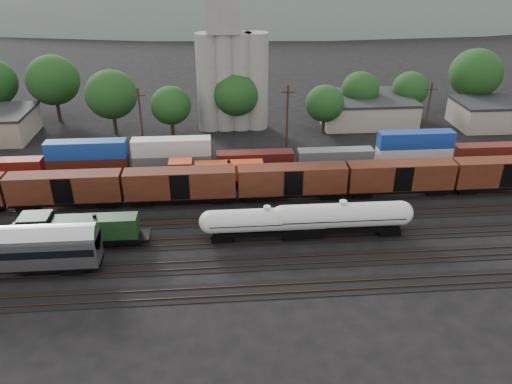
{
  "coord_description": "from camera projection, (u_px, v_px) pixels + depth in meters",
  "views": [
    {
      "loc": [
        0.48,
        -56.86,
        33.01
      ],
      "look_at": [
        5.19,
        2.0,
        3.0
      ],
      "focal_mm": 35.0,
      "sensor_mm": 36.0,
      "label": 1
    }
  ],
  "objects": [
    {
      "name": "tank_car_b",
      "position": [
        342.0,
        217.0,
        60.84
      ],
      "size": [
        17.7,
        3.17,
        4.64
      ],
      "color": "silver",
      "rests_on": "ground"
    },
    {
      "name": "distant_hills",
      "position": [
        253.0,
        36.0,
        307.51
      ],
      "size": [
        860.0,
        286.0,
        130.0
      ],
      "color": "#59665B",
      "rests_on": "ground"
    },
    {
      "name": "grain_silo",
      "position": [
        231.0,
        70.0,
        92.57
      ],
      "size": [
        13.4,
        5.0,
        29.0
      ],
      "color": "gray",
      "rests_on": "ground"
    },
    {
      "name": "tank_car_a",
      "position": [
        267.0,
        221.0,
        60.27
      ],
      "size": [
        16.4,
        2.94,
        4.3
      ],
      "color": "silver",
      "rests_on": "ground"
    },
    {
      "name": "boxcar_string",
      "position": [
        237.0,
        182.0,
        68.67
      ],
      "size": [
        153.6,
        2.9,
        4.2
      ],
      "color": "black",
      "rests_on": "ground"
    },
    {
      "name": "green_locomotive",
      "position": [
        72.0,
        230.0,
        58.68
      ],
      "size": [
        16.15,
        2.85,
        4.27
      ],
      "color": "black",
      "rests_on": "ground"
    },
    {
      "name": "ground",
      "position": [
        218.0,
        221.0,
        65.45
      ],
      "size": [
        600.0,
        600.0,
        0.0
      ],
      "primitive_type": "plane",
      "color": "black"
    },
    {
      "name": "container_wall",
      "position": [
        130.0,
        161.0,
        76.7
      ],
      "size": [
        160.0,
        2.6,
        5.8
      ],
      "color": "black",
      "rests_on": "ground"
    },
    {
      "name": "tracks",
      "position": [
        218.0,
        220.0,
        65.43
      ],
      "size": [
        180.0,
        33.2,
        0.2
      ],
      "color": "black",
      "rests_on": "ground"
    },
    {
      "name": "industrial_sheds",
      "position": [
        250.0,
        116.0,
        96.09
      ],
      "size": [
        119.38,
        17.26,
        5.1
      ],
      "color": "#9E937F",
      "rests_on": "ground"
    },
    {
      "name": "utility_poles",
      "position": [
        215.0,
        121.0,
        82.19
      ],
      "size": [
        122.2,
        0.36,
        12.0
      ],
      "color": "black",
      "rests_on": "ground"
    },
    {
      "name": "tree_band",
      "position": [
        235.0,
        87.0,
        96.47
      ],
      "size": [
        161.97,
        23.0,
        13.72
      ],
      "color": "black",
      "rests_on": "ground"
    },
    {
      "name": "orange_locomotive",
      "position": [
        210.0,
        173.0,
        73.18
      ],
      "size": [
        16.71,
        2.79,
        4.18
      ],
      "color": "black",
      "rests_on": "ground"
    }
  ]
}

